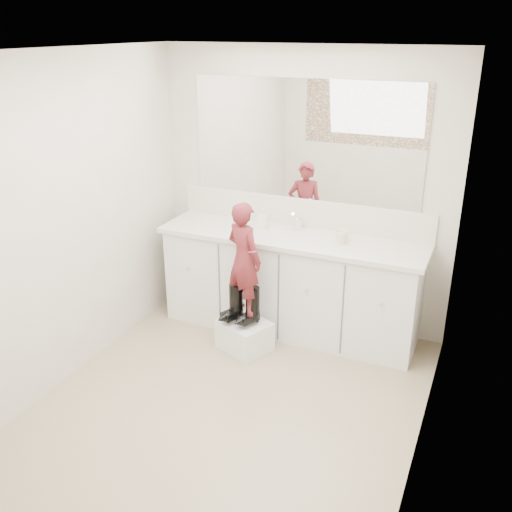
% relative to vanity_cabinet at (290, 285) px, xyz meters
% --- Properties ---
extents(floor, '(3.00, 3.00, 0.00)m').
position_rel_vanity_cabinet_xyz_m(floor, '(0.00, -1.23, -0.42)').
color(floor, '#8B745B').
rests_on(floor, ground).
extents(ceiling, '(3.00, 3.00, 0.00)m').
position_rel_vanity_cabinet_xyz_m(ceiling, '(0.00, -1.23, 1.97)').
color(ceiling, white).
rests_on(ceiling, wall_back).
extents(wall_back, '(2.60, 0.00, 2.60)m').
position_rel_vanity_cabinet_xyz_m(wall_back, '(0.00, 0.27, 0.77)').
color(wall_back, beige).
rests_on(wall_back, floor).
extents(wall_front, '(2.60, 0.00, 2.60)m').
position_rel_vanity_cabinet_xyz_m(wall_front, '(0.00, -2.73, 0.77)').
color(wall_front, beige).
rests_on(wall_front, floor).
extents(wall_left, '(0.00, 3.00, 3.00)m').
position_rel_vanity_cabinet_xyz_m(wall_left, '(-1.30, -1.23, 0.78)').
color(wall_left, beige).
rests_on(wall_left, floor).
extents(wall_right, '(0.00, 3.00, 3.00)m').
position_rel_vanity_cabinet_xyz_m(wall_right, '(1.30, -1.23, 0.78)').
color(wall_right, beige).
rests_on(wall_right, floor).
extents(vanity_cabinet, '(2.20, 0.55, 0.85)m').
position_rel_vanity_cabinet_xyz_m(vanity_cabinet, '(0.00, 0.00, 0.00)').
color(vanity_cabinet, silver).
rests_on(vanity_cabinet, floor).
extents(countertop, '(2.28, 0.58, 0.04)m').
position_rel_vanity_cabinet_xyz_m(countertop, '(0.00, -0.01, 0.45)').
color(countertop, beige).
rests_on(countertop, vanity_cabinet).
extents(backsplash, '(2.28, 0.03, 0.25)m').
position_rel_vanity_cabinet_xyz_m(backsplash, '(0.00, 0.26, 0.59)').
color(backsplash, beige).
rests_on(backsplash, countertop).
extents(mirror, '(2.00, 0.02, 1.00)m').
position_rel_vanity_cabinet_xyz_m(mirror, '(0.00, 0.26, 1.22)').
color(mirror, white).
rests_on(mirror, wall_back).
extents(dot_panel, '(2.00, 0.01, 1.20)m').
position_rel_vanity_cabinet_xyz_m(dot_panel, '(0.00, -2.71, 1.22)').
color(dot_panel, '#472819').
rests_on(dot_panel, wall_front).
extents(faucet, '(0.08, 0.08, 0.10)m').
position_rel_vanity_cabinet_xyz_m(faucet, '(0.00, 0.15, 0.52)').
color(faucet, silver).
rests_on(faucet, countertop).
extents(cup, '(0.14, 0.14, 0.11)m').
position_rel_vanity_cabinet_xyz_m(cup, '(0.44, -0.01, 0.52)').
color(cup, beige).
rests_on(cup, countertop).
extents(soap_bottle, '(0.09, 0.09, 0.18)m').
position_rel_vanity_cabinet_xyz_m(soap_bottle, '(-0.30, 0.08, 0.55)').
color(soap_bottle, silver).
rests_on(soap_bottle, countertop).
extents(step_stool, '(0.49, 0.46, 0.25)m').
position_rel_vanity_cabinet_xyz_m(step_stool, '(-0.22, -0.48, -0.30)').
color(step_stool, white).
rests_on(step_stool, floor).
extents(boot_left, '(0.20, 0.25, 0.33)m').
position_rel_vanity_cabinet_xyz_m(boot_left, '(-0.30, -0.48, -0.01)').
color(boot_left, black).
rests_on(boot_left, step_stool).
extents(boot_right, '(0.20, 0.25, 0.33)m').
position_rel_vanity_cabinet_xyz_m(boot_right, '(-0.15, -0.48, -0.01)').
color(boot_right, black).
rests_on(boot_right, step_stool).
extents(toddler, '(0.40, 0.34, 0.93)m').
position_rel_vanity_cabinet_xyz_m(toddler, '(-0.22, -0.48, 0.39)').
color(toddler, '#9F303A').
rests_on(toddler, step_stool).
extents(toothbrush, '(0.13, 0.06, 0.06)m').
position_rel_vanity_cabinet_xyz_m(toothbrush, '(-0.15, -0.52, 0.48)').
color(toothbrush, '#CC4F8F').
rests_on(toothbrush, toddler).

